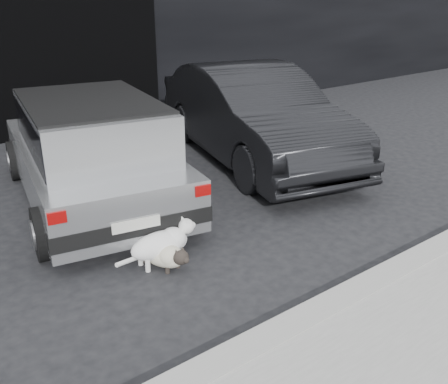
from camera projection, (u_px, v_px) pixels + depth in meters
ground at (107, 224)px, 5.50m from camera, size 80.00×80.00×0.00m
garage_opening at (53, 59)px, 8.50m from camera, size 4.00×0.10×2.60m
curb at (355, 295)px, 4.13m from camera, size 18.00×0.25×0.12m
silver_hatchback at (91, 147)px, 5.81m from camera, size 2.20×3.69×1.28m
second_car at (253, 114)px, 7.35m from camera, size 2.45×4.42×1.38m
cat_siamese at (164, 255)px, 4.62m from camera, size 0.37×0.77×0.27m
cat_white at (163, 243)px, 4.68m from camera, size 0.87×0.30×0.40m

